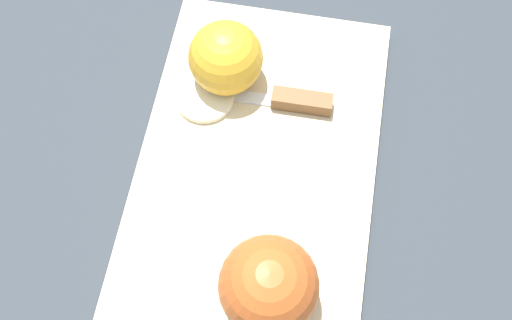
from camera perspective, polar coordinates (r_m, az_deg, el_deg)
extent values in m
plane|color=#282D33|center=(0.63, 0.00, -1.48)|extent=(4.00, 4.00, 0.00)
cube|color=#D1B789|center=(0.62, 0.00, -1.13)|extent=(0.41, 0.26, 0.02)
sphere|color=#AD4C1E|center=(0.53, 1.21, -11.87)|extent=(0.09, 0.09, 0.09)
cylinder|color=beige|center=(0.53, 2.10, -11.81)|extent=(0.08, 0.03, 0.08)
sphere|color=gold|center=(0.63, -2.90, 9.68)|extent=(0.08, 0.08, 0.08)
cylinder|color=beige|center=(0.63, -3.52, 9.49)|extent=(0.06, 0.04, 0.07)
cube|color=silver|center=(0.65, -2.06, 6.17)|extent=(0.02, 0.08, 0.00)
cube|color=brown|center=(0.64, 4.39, 5.59)|extent=(0.02, 0.06, 0.02)
cylinder|color=beige|center=(0.65, -4.92, 6.08)|extent=(0.06, 0.06, 0.01)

